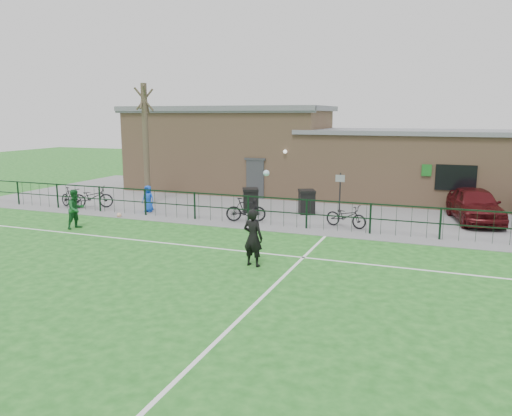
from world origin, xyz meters
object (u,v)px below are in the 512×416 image
(wheelie_bin_right, at_px, (307,203))
(spectator_child, at_px, (148,199))
(car_maroon, at_px, (475,205))
(bicycle_b, at_px, (71,197))
(sign_post, at_px, (340,196))
(bicycle_e, at_px, (346,216))
(bicycle_d, at_px, (246,210))
(bare_tree, at_px, (146,145))
(bicycle_c, at_px, (92,197))
(wheelie_bin_left, at_px, (251,201))
(outfield_player, at_px, (76,209))
(ball_ground, at_px, (119,215))

(wheelie_bin_right, xyz_separation_m, spectator_child, (-7.02, -2.20, 0.11))
(car_maroon, bearing_deg, bicycle_b, 178.85)
(sign_post, relative_size, bicycle_e, 1.15)
(spectator_child, bearing_deg, bicycle_d, -4.39)
(bare_tree, height_order, bicycle_c, bare_tree)
(wheelie_bin_left, distance_m, wheelie_bin_right, 2.61)
(sign_post, distance_m, outfield_player, 10.98)
(bicycle_d, bearing_deg, bare_tree, 51.85)
(bicycle_d, bearing_deg, ball_ground, 82.39)
(car_maroon, height_order, bicycle_e, car_maroon)
(bare_tree, xyz_separation_m, bicycle_e, (10.43, -1.74, -2.52))
(bicycle_c, distance_m, bicycle_e, 12.37)
(bicycle_e, relative_size, spectator_child, 1.41)
(bicycle_d, bearing_deg, bicycle_b, 71.15)
(wheelie_bin_right, height_order, bicycle_d, bicycle_d)
(wheelie_bin_left, distance_m, sign_post, 4.20)
(sign_post, relative_size, car_maroon, 0.47)
(wheelie_bin_right, distance_m, spectator_child, 7.36)
(wheelie_bin_right, height_order, bicycle_b, wheelie_bin_right)
(bicycle_b, bearing_deg, bicycle_e, -73.27)
(bicycle_e, height_order, outfield_player, outfield_player)
(bicycle_d, xyz_separation_m, bicycle_e, (4.18, 0.43, -0.05))
(bicycle_b, relative_size, spectator_child, 1.32)
(wheelie_bin_right, distance_m, bicycle_b, 11.44)
(wheelie_bin_right, bearing_deg, bicycle_e, -68.47)
(bicycle_e, bearing_deg, outfield_player, 127.09)
(wheelie_bin_right, relative_size, sign_post, 0.51)
(bicycle_c, distance_m, spectator_child, 3.13)
(sign_post, bearing_deg, wheelie_bin_left, -179.89)
(wheelie_bin_left, bearing_deg, wheelie_bin_right, -13.80)
(bicycle_b, relative_size, bicycle_e, 0.94)
(bicycle_b, height_order, bicycle_c, bicycle_c)
(outfield_player, xyz_separation_m, ball_ground, (0.25, 2.43, -0.68))
(bare_tree, distance_m, bicycle_e, 10.87)
(spectator_child, bearing_deg, car_maroon, 12.01)
(sign_post, height_order, ball_ground, sign_post)
(wheelie_bin_left, height_order, ball_ground, wheelie_bin_left)
(car_maroon, xyz_separation_m, bicycle_c, (-17.23, -3.14, -0.21))
(bicycle_b, relative_size, bicycle_d, 0.97)
(wheelie_bin_left, relative_size, wheelie_bin_right, 1.00)
(bicycle_d, distance_m, ball_ground, 5.74)
(car_maroon, distance_m, ball_ground, 15.36)
(bicycle_e, distance_m, outfield_player, 10.80)
(bicycle_e, bearing_deg, bare_tree, 95.91)
(car_maroon, height_order, bicycle_d, car_maroon)
(bicycle_b, height_order, spectator_child, spectator_child)
(bicycle_c, xyz_separation_m, bicycle_e, (12.37, 0.13, -0.06))
(bicycle_c, relative_size, bicycle_e, 1.14)
(bicycle_d, bearing_deg, wheelie_bin_left, -2.71)
(spectator_child, bearing_deg, wheelie_bin_left, 20.54)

